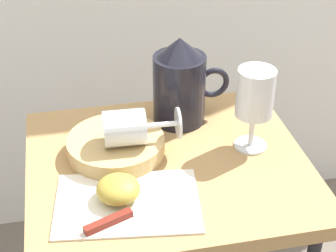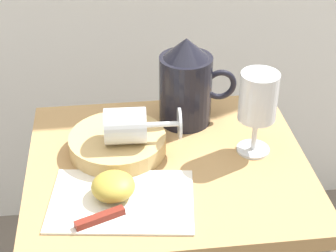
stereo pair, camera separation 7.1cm
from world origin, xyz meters
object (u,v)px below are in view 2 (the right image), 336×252
at_px(apple_half_left, 113,186).
at_px(knife, 117,212).
at_px(wine_glass_upright, 258,101).
at_px(pitcher, 186,88).
at_px(table, 168,190).
at_px(basket_tray, 118,143).
at_px(wine_glass_tipped_near, 128,126).

xyz_separation_m(apple_half_left, knife, (0.00, -0.05, -0.02)).
bearing_deg(wine_glass_upright, pitcher, 132.48).
height_order(table, basket_tray, basket_tray).
height_order(pitcher, wine_glass_upright, pitcher).
xyz_separation_m(table, wine_glass_upright, (0.17, 0.02, 0.18)).
bearing_deg(pitcher, basket_tray, -147.03).
xyz_separation_m(wine_glass_upright, apple_half_left, (-0.27, -0.11, -0.09)).
bearing_deg(table, basket_tray, 153.44).
height_order(wine_glass_tipped_near, apple_half_left, wine_glass_tipped_near).
xyz_separation_m(wine_glass_upright, knife, (-0.27, -0.16, -0.10)).
xyz_separation_m(table, wine_glass_tipped_near, (-0.07, 0.03, 0.14)).
bearing_deg(knife, table, 54.22).
relative_size(pitcher, apple_half_left, 2.48).
bearing_deg(wine_glass_upright, table, -174.39).
bearing_deg(pitcher, apple_half_left, -124.38).
bearing_deg(pitcher, wine_glass_upright, -47.52).
bearing_deg(knife, wine_glass_tipped_near, 79.54).
relative_size(apple_half_left, knife, 0.38).
bearing_deg(apple_half_left, basket_tray, 84.60).
xyz_separation_m(basket_tray, wine_glass_tipped_near, (0.02, -0.02, 0.05)).
relative_size(pitcher, knife, 0.94).
relative_size(table, knife, 3.32).
distance_m(basket_tray, knife, 0.19).
xyz_separation_m(pitcher, apple_half_left, (-0.16, -0.23, -0.05)).
relative_size(basket_tray, pitcher, 1.00).
xyz_separation_m(basket_tray, knife, (-0.01, -0.19, -0.01)).
distance_m(wine_glass_upright, knife, 0.33).
distance_m(pitcher, wine_glass_tipped_near, 0.17).
xyz_separation_m(table, pitcher, (0.05, 0.14, 0.15)).
height_order(table, knife, knife).
bearing_deg(table, knife, -125.78).
relative_size(basket_tray, wine_glass_tipped_near, 1.29).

